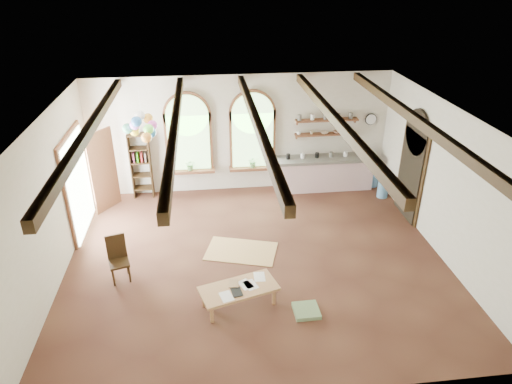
{
  "coord_description": "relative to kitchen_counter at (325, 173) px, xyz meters",
  "views": [
    {
      "loc": [
        -0.96,
        -8.05,
        5.8
      ],
      "look_at": [
        0.06,
        0.6,
        1.33
      ],
      "focal_mm": 32.0,
      "sensor_mm": 36.0,
      "label": 1
    }
  ],
  "objects": [
    {
      "name": "floor_mat",
      "position": [
        -2.6,
        -2.86,
        -0.47
      ],
      "size": [
        1.73,
        1.34,
        0.02
      ],
      "primitive_type": "cube",
      "rotation": [
        0.0,
        0.0,
        -0.29
      ],
      "color": "tan",
      "rests_on": "floor"
    },
    {
      "name": "side_chair",
      "position": [
        -5.11,
        -3.54,
        -0.2
      ],
      "size": [
        0.47,
        0.47,
        0.96
      ],
      "color": "#342410",
      "rests_on": "floor"
    },
    {
      "name": "bookshelf",
      "position": [
        -5.0,
        0.12,
        0.42
      ],
      "size": [
        0.53,
        0.32,
        1.8
      ],
      "color": "#342410",
      "rests_on": "floor"
    },
    {
      "name": "wall_clock",
      "position": [
        1.25,
        0.25,
        1.42
      ],
      "size": [
        0.32,
        0.04,
        0.32
      ],
      "primitive_type": "cylinder",
      "rotation": [
        1.57,
        0.0,
        0.0
      ],
      "color": "black",
      "rests_on": "wall_back"
    },
    {
      "name": "tablet",
      "position": [
        -2.84,
        -4.73,
        -0.06
      ],
      "size": [
        0.22,
        0.29,
        0.01
      ],
      "primitive_type": "cube",
      "rotation": [
        0.0,
        0.0,
        0.17
      ],
      "color": "black",
      "rests_on": "coffee_table"
    },
    {
      "name": "balloon_cluster",
      "position": [
        -4.71,
        -0.9,
        1.85
      ],
      "size": [
        0.8,
        0.9,
        1.15
      ],
      "color": "white",
      "rests_on": "floor"
    },
    {
      "name": "floor",
      "position": [
        -2.3,
        -3.2,
        -0.48
      ],
      "size": [
        8.0,
        8.0,
        0.0
      ],
      "primitive_type": "plane",
      "color": "brown",
      "rests_on": "ground"
    },
    {
      "name": "window_left",
      "position": [
        -3.7,
        0.23,
        1.16
      ],
      "size": [
        1.3,
        0.28,
        2.2
      ],
      "color": "brown",
      "rests_on": "floor"
    },
    {
      "name": "wall_shelf_upper",
      "position": [
        0.0,
        0.18,
        1.47
      ],
      "size": [
        1.7,
        0.24,
        0.04
      ],
      "primitive_type": "cube",
      "color": "brown",
      "rests_on": "wall_back"
    },
    {
      "name": "floor_cushion",
      "position": [
        -1.59,
        -4.95,
        -0.44
      ],
      "size": [
        0.47,
        0.47,
        0.08
      ],
      "primitive_type": "cube",
      "rotation": [
        0.0,
        0.0,
        0.02
      ],
      "color": "gray",
      "rests_on": "floor"
    },
    {
      "name": "shelf_cup_b",
      "position": [
        -0.4,
        0.18,
        1.14
      ],
      "size": [
        0.1,
        0.1,
        0.09
      ],
      "primitive_type": "imported",
      "color": "beige",
      "rests_on": "wall_shelf_lower"
    },
    {
      "name": "water_jug_b",
      "position": [
        1.41,
        0.0,
        -0.21
      ],
      "size": [
        0.32,
        0.32,
        0.62
      ],
      "color": "#5D94C7",
      "rests_on": "floor"
    },
    {
      "name": "table_book",
      "position": [
        -2.97,
        -4.48,
        -0.06
      ],
      "size": [
        0.2,
        0.27,
        0.02
      ],
      "primitive_type": "imported",
      "rotation": [
        0.0,
        0.0,
        -0.09
      ],
      "color": "olive",
      "rests_on": "coffee_table"
    },
    {
      "name": "shelf_vase",
      "position": [
        0.65,
        0.18,
        1.19
      ],
      "size": [
        0.18,
        0.18,
        0.19
      ],
      "primitive_type": "imported",
      "color": "slate",
      "rests_on": "wall_shelf_lower"
    },
    {
      "name": "potted_plant_left",
      "position": [
        -3.7,
        0.12,
        0.37
      ],
      "size": [
        0.27,
        0.23,
        0.3
      ],
      "primitive_type": "imported",
      "color": "#598C4C",
      "rests_on": "window_left"
    },
    {
      "name": "shelf_bowl_b",
      "position": [
        0.3,
        0.18,
        1.12
      ],
      "size": [
        0.2,
        0.2,
        0.06
      ],
      "primitive_type": "imported",
      "color": "#8C664C",
      "rests_on": "wall_shelf_lower"
    },
    {
      "name": "window_right",
      "position": [
        -2.0,
        0.23,
        1.16
      ],
      "size": [
        1.3,
        0.28,
        2.2
      ],
      "color": "brown",
      "rests_on": "floor"
    },
    {
      "name": "shelf_bowl_a",
      "position": [
        -0.05,
        0.18,
        1.12
      ],
      "size": [
        0.22,
        0.22,
        0.05
      ],
      "primitive_type": "imported",
      "color": "beige",
      "rests_on": "wall_shelf_lower"
    },
    {
      "name": "wall_shelf_lower",
      "position": [
        0.0,
        0.18,
        1.07
      ],
      "size": [
        1.7,
        0.24,
        0.04
      ],
      "primitive_type": "cube",
      "color": "brown",
      "rests_on": "wall_back"
    },
    {
      "name": "shelf_cup_a",
      "position": [
        -0.75,
        0.18,
        1.14
      ],
      "size": [
        0.12,
        0.1,
        0.1
      ],
      "primitive_type": "imported",
      "color": "white",
      "rests_on": "wall_shelf_lower"
    },
    {
      "name": "kitchen_counter",
      "position": [
        0.0,
        0.0,
        0.0
      ],
      "size": [
        2.68,
        0.62,
        0.94
      ],
      "color": "beige",
      "rests_on": "floor"
    },
    {
      "name": "coffee_table",
      "position": [
        -2.8,
        -4.6,
        -0.12
      ],
      "size": [
        1.55,
        1.03,
        0.41
      ],
      "color": "tan",
      "rests_on": "floor"
    },
    {
      "name": "ceiling_beams",
      "position": [
        -2.3,
        -3.2,
        2.62
      ],
      "size": [
        6.2,
        6.8,
        0.18
      ],
      "primitive_type": null,
      "color": "#342410",
      "rests_on": "ceiling"
    },
    {
      "name": "water_jug_a",
      "position": [
        1.45,
        -0.7,
        -0.23
      ],
      "size": [
        0.29,
        0.29,
        0.56
      ],
      "color": "#5D94C7",
      "rests_on": "floor"
    },
    {
      "name": "left_doorway",
      "position": [
        -6.25,
        -1.4,
        0.67
      ],
      "size": [
        0.1,
        1.9,
        2.5
      ],
      "primitive_type": "cube",
      "color": "brown",
      "rests_on": "floor"
    },
    {
      "name": "right_doorway",
      "position": [
        1.65,
        -1.7,
        0.62
      ],
      "size": [
        0.1,
        1.3,
        2.4
      ],
      "primitive_type": "cube",
      "color": "black",
      "rests_on": "floor"
    },
    {
      "name": "potted_plant_right",
      "position": [
        -2.0,
        0.12,
        0.37
      ],
      "size": [
        0.27,
        0.23,
        0.3
      ],
      "primitive_type": "imported",
      "color": "#598C4C",
      "rests_on": "window_right"
    }
  ]
}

